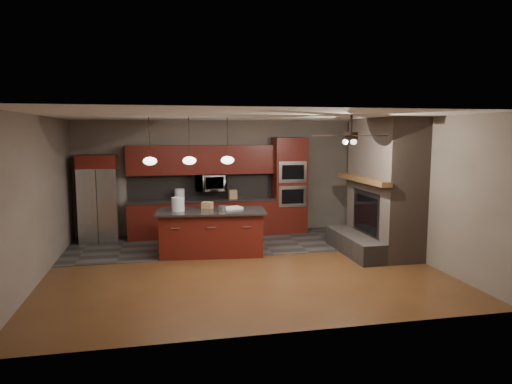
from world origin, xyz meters
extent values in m
plane|color=#59361A|center=(0.00, 0.00, 0.00)|extent=(7.00, 7.00, 0.00)
cube|color=white|center=(0.00, 0.00, 2.80)|extent=(7.00, 6.00, 0.02)
cube|color=slate|center=(0.00, 3.00, 1.40)|extent=(7.00, 0.02, 2.80)
cube|color=slate|center=(3.50, 0.00, 1.40)|extent=(0.02, 6.00, 2.80)
cube|color=slate|center=(-3.50, 0.00, 1.40)|extent=(0.02, 6.00, 2.80)
cube|color=#3A3734|center=(0.00, 1.80, 0.01)|extent=(7.00, 2.40, 0.01)
cube|color=brown|center=(3.10, 0.40, 1.40)|extent=(0.80, 2.00, 2.80)
cube|color=#403A35|center=(2.45, 0.40, 0.20)|extent=(0.50, 2.00, 0.40)
cube|color=#2D2D30|center=(2.72, 0.40, 0.83)|extent=(0.05, 1.20, 0.95)
cube|color=black|center=(2.70, 0.40, 0.83)|extent=(0.02, 1.00, 0.75)
cube|color=brown|center=(2.60, 0.40, 1.55)|extent=(0.22, 2.10, 0.10)
cube|color=#581010|center=(-0.48, 2.70, 0.43)|extent=(3.55, 0.60, 0.86)
cube|color=black|center=(-0.48, 2.70, 0.88)|extent=(3.59, 0.64, 0.04)
cube|color=black|center=(-0.48, 2.98, 1.20)|extent=(3.55, 0.03, 0.60)
cube|color=#581010|center=(-0.48, 2.83, 1.85)|extent=(3.55, 0.35, 0.70)
cube|color=#581010|center=(1.70, 2.70, 1.19)|extent=(0.80, 0.60, 2.38)
cube|color=silver|center=(1.70, 2.40, 0.95)|extent=(0.70, 0.03, 0.52)
cube|color=black|center=(1.70, 2.38, 0.95)|extent=(0.55, 0.02, 0.35)
cube|color=silver|center=(1.70, 2.40, 1.55)|extent=(0.70, 0.03, 0.52)
cube|color=black|center=(1.70, 2.38, 1.55)|extent=(0.55, 0.02, 0.35)
imported|color=silver|center=(-0.27, 2.75, 1.30)|extent=(0.73, 0.41, 0.50)
cube|color=silver|center=(-2.86, 2.62, 0.85)|extent=(0.85, 0.72, 1.71)
cube|color=#2D2D30|center=(-2.86, 2.26, 0.85)|extent=(0.02, 0.02, 1.69)
cube|color=silver|center=(-2.96, 2.25, 0.90)|extent=(0.03, 0.03, 0.85)
cube|color=silver|center=(-2.76, 2.25, 0.90)|extent=(0.03, 0.03, 0.85)
cube|color=#581010|center=(-2.86, 2.62, 1.86)|extent=(0.85, 0.72, 0.30)
cube|color=#581010|center=(-0.46, 0.95, 0.44)|extent=(2.14, 1.06, 0.88)
cube|color=black|center=(-0.46, 0.95, 0.90)|extent=(2.30, 1.23, 0.04)
cylinder|color=silver|center=(-1.13, 1.00, 1.06)|extent=(0.33, 0.33, 0.28)
cylinder|color=#A0A1A5|center=(-0.25, 0.84, 0.97)|extent=(0.17, 0.17, 0.10)
cube|color=white|center=(-0.02, 1.05, 0.94)|extent=(0.48, 0.40, 0.04)
cube|color=#9C7750|center=(-0.51, 1.21, 0.99)|extent=(0.26, 0.24, 0.14)
cylinder|color=white|center=(-1.03, 2.70, 1.03)|extent=(0.30, 0.30, 0.27)
cube|color=tan|center=(0.26, 2.65, 1.01)|extent=(0.21, 0.17, 0.22)
cylinder|color=black|center=(-1.65, 0.70, 2.41)|extent=(0.01, 0.01, 0.78)
ellipsoid|color=white|center=(-1.65, 0.70, 1.96)|extent=(0.26, 0.26, 0.16)
cylinder|color=black|center=(-0.90, 0.70, 2.41)|extent=(0.01, 0.01, 0.78)
ellipsoid|color=white|center=(-0.90, 0.70, 1.96)|extent=(0.26, 0.26, 0.16)
cylinder|color=black|center=(-0.15, 0.70, 2.41)|extent=(0.01, 0.01, 0.78)
ellipsoid|color=white|center=(-0.15, 0.70, 1.96)|extent=(0.26, 0.26, 0.16)
cylinder|color=black|center=(1.80, -0.80, 2.65)|extent=(0.04, 0.04, 0.30)
cylinder|color=black|center=(1.80, -0.80, 2.45)|extent=(0.24, 0.24, 0.12)
cube|color=black|center=(2.18, -0.80, 2.45)|extent=(0.60, 0.12, 0.01)
cube|color=black|center=(1.92, -0.44, 2.45)|extent=(0.30, 0.61, 0.01)
cube|color=black|center=(1.49, -0.58, 2.45)|extent=(0.56, 0.45, 0.01)
cube|color=black|center=(1.49, -1.02, 2.45)|extent=(0.56, 0.45, 0.01)
cube|color=black|center=(1.92, -1.16, 2.45)|extent=(0.30, 0.61, 0.01)
camera|label=1|loc=(-1.45, -8.26, 2.49)|focal=32.00mm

